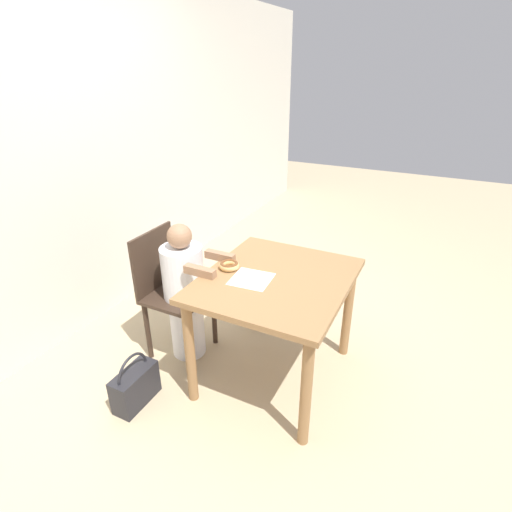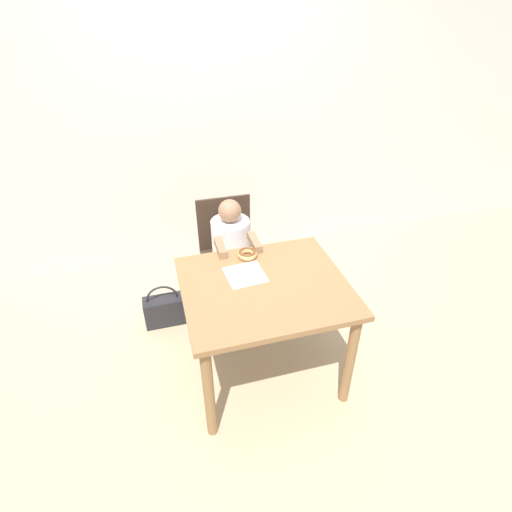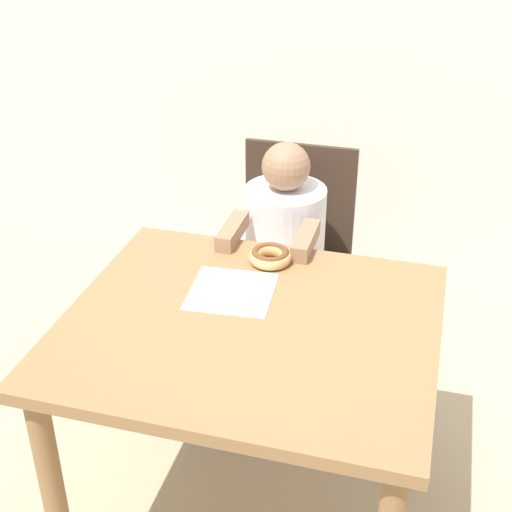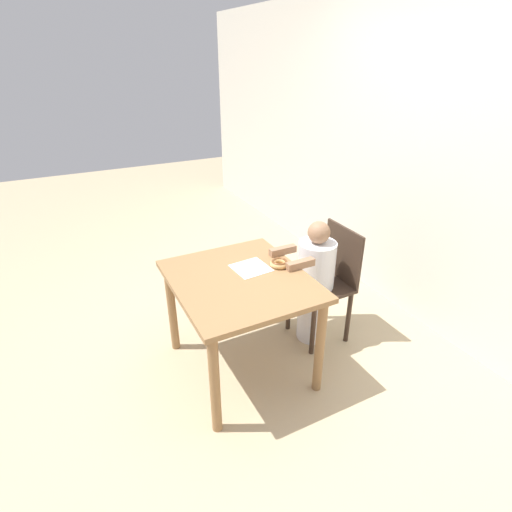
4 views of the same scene
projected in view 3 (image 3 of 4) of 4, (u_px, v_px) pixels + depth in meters
The scene contains 7 objects.
wall_back at pixel (356, 0), 2.87m from camera, with size 8.00×0.05×2.50m.
dining_table at pixel (250, 357), 1.87m from camera, with size 0.95×0.83×0.73m.
chair at pixel (291, 265), 2.58m from camera, with size 0.40×0.39×0.88m.
child_figure at pixel (283, 278), 2.48m from camera, with size 0.28×0.45×0.97m.
donut at pixel (270, 256), 2.06m from camera, with size 0.13×0.13×0.04m.
napkin at pixel (232, 291), 1.93m from camera, with size 0.24×0.24×0.00m.
handbag at pixel (150, 334), 2.79m from camera, with size 0.29×0.13×0.35m.
Camera 3 is at (0.42, -1.44, 1.76)m, focal length 50.00 mm.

